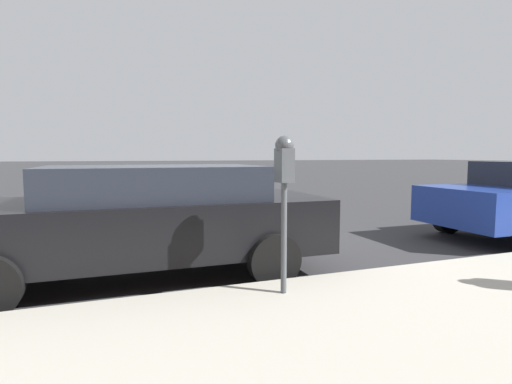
# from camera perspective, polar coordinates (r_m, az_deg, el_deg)

# --- Properties ---
(ground_plane) EXTENTS (220.00, 220.00, 0.00)m
(ground_plane) POSITION_cam_1_polar(r_m,az_deg,el_deg) (6.61, -7.90, -8.53)
(ground_plane) COLOR #333335
(parking_meter) EXTENTS (0.21, 0.19, 1.61)m
(parking_meter) POSITION_cam_1_polar(r_m,az_deg,el_deg) (4.01, 4.05, 2.68)
(parking_meter) COLOR #4C5156
(parking_meter) RESTS_ON sidewalk
(car_black) EXTENTS (2.06, 4.78, 1.43)m
(car_black) POSITION_cam_1_polar(r_m,az_deg,el_deg) (5.32, -15.75, -3.55)
(car_black) COLOR black
(car_black) RESTS_ON ground_plane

